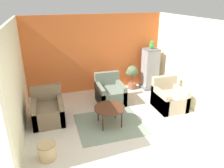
{
  "coord_description": "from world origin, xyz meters",
  "views": [
    {
      "loc": [
        -1.56,
        -3.21,
        2.98
      ],
      "look_at": [
        0.0,
        1.77,
        0.87
      ],
      "focal_mm": 35.0,
      "sensor_mm": 36.0,
      "label": 1
    }
  ],
  "objects_px": {
    "potted_plant": "(132,74)",
    "coffee_table": "(110,109)",
    "armchair_right": "(169,99)",
    "parrot": "(152,45)",
    "wicker_basket": "(47,151)",
    "armchair_middle": "(110,93)",
    "armchair_left": "(48,111)",
    "birdcage": "(150,69)"
  },
  "relations": [
    {
      "from": "parrot",
      "to": "potted_plant",
      "type": "distance_m",
      "value": 1.16
    },
    {
      "from": "potted_plant",
      "to": "wicker_basket",
      "type": "xyz_separation_m",
      "value": [
        -2.91,
        -2.77,
        -0.33
      ]
    },
    {
      "from": "coffee_table",
      "to": "wicker_basket",
      "type": "xyz_separation_m",
      "value": [
        -1.52,
        -0.82,
        -0.26
      ]
    },
    {
      "from": "armchair_right",
      "to": "armchair_left",
      "type": "bearing_deg",
      "value": 175.02
    },
    {
      "from": "armchair_left",
      "to": "parrot",
      "type": "distance_m",
      "value": 3.82
    },
    {
      "from": "birdcage",
      "to": "potted_plant",
      "type": "height_order",
      "value": "birdcage"
    },
    {
      "from": "coffee_table",
      "to": "armchair_middle",
      "type": "relative_size",
      "value": 0.88
    },
    {
      "from": "coffee_table",
      "to": "armchair_left",
      "type": "bearing_deg",
      "value": 156.73
    },
    {
      "from": "wicker_basket",
      "to": "armchair_right",
      "type": "bearing_deg",
      "value": 18.83
    },
    {
      "from": "armchair_middle",
      "to": "parrot",
      "type": "relative_size",
      "value": 3.16
    },
    {
      "from": "armchair_middle",
      "to": "parrot",
      "type": "height_order",
      "value": "parrot"
    },
    {
      "from": "armchair_right",
      "to": "wicker_basket",
      "type": "xyz_separation_m",
      "value": [
        -3.37,
        -1.15,
        -0.1
      ]
    },
    {
      "from": "armchair_right",
      "to": "parrot",
      "type": "distance_m",
      "value": 1.94
    },
    {
      "from": "coffee_table",
      "to": "parrot",
      "type": "distance_m",
      "value": 2.9
    },
    {
      "from": "potted_plant",
      "to": "armchair_middle",
      "type": "bearing_deg",
      "value": -142.62
    },
    {
      "from": "armchair_left",
      "to": "wicker_basket",
      "type": "xyz_separation_m",
      "value": [
        -0.09,
        -1.44,
        -0.1
      ]
    },
    {
      "from": "coffee_table",
      "to": "wicker_basket",
      "type": "relative_size",
      "value": 2.16
    },
    {
      "from": "armchair_right",
      "to": "birdcage",
      "type": "bearing_deg",
      "value": 84.91
    },
    {
      "from": "potted_plant",
      "to": "armchair_left",
      "type": "bearing_deg",
      "value": -154.72
    },
    {
      "from": "coffee_table",
      "to": "armchair_right",
      "type": "bearing_deg",
      "value": 10.07
    },
    {
      "from": "armchair_left",
      "to": "birdcage",
      "type": "height_order",
      "value": "birdcage"
    },
    {
      "from": "armchair_right",
      "to": "birdcage",
      "type": "relative_size",
      "value": 0.62
    },
    {
      "from": "armchair_left",
      "to": "birdcage",
      "type": "bearing_deg",
      "value": 19.55
    },
    {
      "from": "armchair_left",
      "to": "wicker_basket",
      "type": "distance_m",
      "value": 1.44
    },
    {
      "from": "coffee_table",
      "to": "parrot",
      "type": "bearing_deg",
      "value": 42.68
    },
    {
      "from": "armchair_right",
      "to": "parrot",
      "type": "relative_size",
      "value": 3.16
    },
    {
      "from": "coffee_table",
      "to": "armchair_right",
      "type": "xyz_separation_m",
      "value": [
        1.85,
        0.33,
        -0.15
      ]
    },
    {
      "from": "armchair_middle",
      "to": "potted_plant",
      "type": "bearing_deg",
      "value": 37.38
    },
    {
      "from": "armchair_left",
      "to": "birdcage",
      "type": "distance_m",
      "value": 3.64
    },
    {
      "from": "coffee_table",
      "to": "armchair_middle",
      "type": "bearing_deg",
      "value": 72.45
    },
    {
      "from": "wicker_basket",
      "to": "armchair_left",
      "type": "bearing_deg",
      "value": 86.5
    },
    {
      "from": "birdcage",
      "to": "parrot",
      "type": "relative_size",
      "value": 5.08
    },
    {
      "from": "birdcage",
      "to": "armchair_middle",
      "type": "bearing_deg",
      "value": -157.74
    },
    {
      "from": "coffee_table",
      "to": "wicker_basket",
      "type": "distance_m",
      "value": 1.74
    },
    {
      "from": "armchair_right",
      "to": "armchair_middle",
      "type": "height_order",
      "value": "same"
    },
    {
      "from": "potted_plant",
      "to": "coffee_table",
      "type": "bearing_deg",
      "value": -125.55
    },
    {
      "from": "armchair_right",
      "to": "coffee_table",
      "type": "bearing_deg",
      "value": -169.93
    },
    {
      "from": "armchair_middle",
      "to": "potted_plant",
      "type": "distance_m",
      "value": 1.31
    },
    {
      "from": "armchair_middle",
      "to": "potted_plant",
      "type": "xyz_separation_m",
      "value": [
        1.02,
        0.78,
        0.23
      ]
    },
    {
      "from": "armchair_middle",
      "to": "potted_plant",
      "type": "height_order",
      "value": "armchair_middle"
    },
    {
      "from": "armchair_right",
      "to": "birdcage",
      "type": "distance_m",
      "value": 1.55
    },
    {
      "from": "coffee_table",
      "to": "birdcage",
      "type": "xyz_separation_m",
      "value": [
        1.98,
        1.83,
        0.24
      ]
    }
  ]
}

